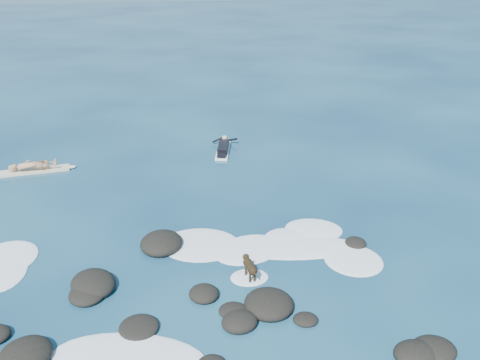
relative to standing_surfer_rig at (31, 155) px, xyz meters
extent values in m
plane|color=#0A2642|center=(6.20, -8.33, -0.78)|extent=(160.00, 160.00, 0.00)
ellipsoid|color=black|center=(1.71, -11.50, -0.66)|extent=(1.62, 1.69, 0.49)
ellipsoid|color=black|center=(11.07, -7.95, -0.72)|extent=(0.77, 0.83, 0.23)
ellipsoid|color=black|center=(10.55, -12.99, -0.67)|extent=(1.09, 0.90, 0.43)
ellipsoid|color=black|center=(8.43, -11.31, -0.72)|extent=(0.72, 0.67, 0.22)
ellipsoid|color=black|center=(3.05, -8.88, -0.65)|extent=(1.62, 1.77, 0.51)
ellipsoid|color=black|center=(5.00, -7.02, -0.64)|extent=(1.60, 1.72, 0.56)
ellipsoid|color=black|center=(7.63, -10.62, -0.65)|extent=(1.39, 1.44, 0.53)
ellipsoid|color=black|center=(6.02, -9.82, -0.69)|extent=(0.88, 0.93, 0.36)
ellipsoid|color=black|center=(6.76, -11.16, -0.68)|extent=(1.14, 1.09, 0.41)
ellipsoid|color=black|center=(4.28, -10.87, -0.72)|extent=(1.35, 1.36, 0.25)
ellipsoid|color=black|center=(11.04, -12.93, -0.68)|extent=(1.12, 1.02, 0.39)
ellipsoid|color=black|center=(2.92, -9.25, -0.69)|extent=(1.14, 1.26, 0.36)
ellipsoid|color=black|center=(4.27, -10.91, -0.72)|extent=(0.76, 0.82, 0.25)
ellipsoid|color=black|center=(6.69, -10.64, -0.72)|extent=(0.95, 0.92, 0.23)
ellipsoid|color=white|center=(10.66, -8.82, -0.77)|extent=(2.15, 2.25, 0.12)
ellipsoid|color=white|center=(0.32, -7.56, -0.77)|extent=(1.79, 2.47, 0.12)
ellipsoid|color=white|center=(9.27, -7.86, -0.77)|extent=(3.97, 1.77, 0.12)
ellipsoid|color=white|center=(4.03, -11.90, -0.77)|extent=(4.07, 2.80, 0.12)
ellipsoid|color=white|center=(9.00, -7.17, -0.77)|extent=(1.44, 1.31, 0.12)
ellipsoid|color=white|center=(7.67, -7.67, -0.77)|extent=(2.75, 2.42, 0.12)
ellipsoid|color=white|center=(0.26, -6.90, -0.77)|extent=(2.63, 2.77, 0.12)
ellipsoid|color=white|center=(6.21, -7.10, -0.77)|extent=(3.02, 2.70, 0.12)
ellipsoid|color=white|center=(10.05, -6.79, -0.77)|extent=(2.32, 2.06, 0.12)
ellipsoid|color=white|center=(7.40, -9.17, -0.77)|extent=(1.10, 0.90, 0.12)
cube|color=beige|center=(0.00, 0.00, -0.73)|extent=(2.93, 0.92, 0.10)
ellipsoid|color=beige|center=(1.43, 0.16, -0.73)|extent=(0.61, 0.39, 0.10)
imported|color=tan|center=(0.00, 0.00, 0.26)|extent=(0.52, 0.73, 1.88)
cube|color=white|center=(8.17, 1.00, -0.72)|extent=(1.08, 2.48, 0.09)
ellipsoid|color=white|center=(8.44, 2.17, -0.72)|extent=(0.40, 0.58, 0.09)
cube|color=black|center=(8.17, 1.00, -0.56)|extent=(0.76, 1.54, 0.24)
sphere|color=tan|center=(8.36, 1.83, -0.43)|extent=(0.30, 0.30, 0.25)
cylinder|color=black|center=(8.10, 2.06, -0.57)|extent=(0.61, 0.20, 0.27)
cylinder|color=black|center=(8.70, 1.92, -0.57)|extent=(0.55, 0.44, 0.27)
cube|color=black|center=(7.98, 0.19, -0.60)|extent=(0.50, 0.67, 0.15)
cylinder|color=black|center=(7.40, -9.27, -0.34)|extent=(0.32, 0.55, 0.25)
sphere|color=black|center=(7.37, -9.04, -0.34)|extent=(0.30, 0.30, 0.26)
sphere|color=black|center=(7.43, -9.50, -0.34)|extent=(0.27, 0.27, 0.24)
sphere|color=black|center=(7.34, -8.89, -0.25)|extent=(0.21, 0.21, 0.19)
cone|color=black|center=(7.33, -8.78, -0.27)|extent=(0.11, 0.13, 0.10)
cone|color=black|center=(7.30, -8.91, -0.18)|extent=(0.09, 0.07, 0.09)
cone|color=black|center=(7.39, -8.89, -0.18)|extent=(0.09, 0.07, 0.09)
cylinder|color=black|center=(7.31, -9.10, -0.61)|extent=(0.07, 0.07, 0.34)
cylinder|color=black|center=(7.44, -9.08, -0.61)|extent=(0.07, 0.07, 0.34)
cylinder|color=black|center=(7.36, -9.46, -0.61)|extent=(0.07, 0.07, 0.34)
cylinder|color=black|center=(7.49, -9.44, -0.61)|extent=(0.07, 0.07, 0.34)
cylinder|color=black|center=(7.45, -9.61, -0.30)|extent=(0.08, 0.25, 0.15)
camera|label=1|loc=(4.87, -21.73, 7.96)|focal=40.00mm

